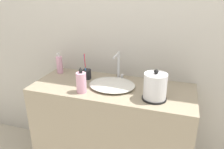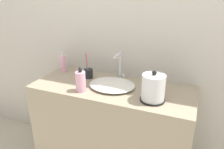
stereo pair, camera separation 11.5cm
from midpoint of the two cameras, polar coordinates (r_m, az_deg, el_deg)
The scene contains 8 objects.
wall_back at distance 1.80m, azimuth 5.37°, elevation 14.42°, with size 6.00×0.04×2.60m.
vanity_counter at distance 1.89m, azimuth 1.85°, elevation -14.52°, with size 1.24×0.51×0.82m.
sink_basin at distance 1.67m, azimuth 1.81°, elevation -2.67°, with size 0.35×0.30×0.04m.
faucet at distance 1.77m, azimuth 3.81°, elevation 2.53°, with size 0.06×0.14×0.23m.
electric_kettle at distance 1.48m, azimuth 12.91°, elevation -3.70°, with size 0.17×0.17×0.22m.
toothbrush_cup at distance 1.83m, azimuth -4.37°, elevation 0.36°, with size 0.07×0.07×0.21m.
lotion_bottle at distance 1.99m, azimuth -11.05°, elevation 2.86°, with size 0.05×0.05×0.18m.
shampoo_bottle at distance 1.59m, azimuth -6.14°, elevation -1.78°, with size 0.07×0.07×0.19m.
Camera 2 is at (0.58, -1.16, 1.53)m, focal length 35.00 mm.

